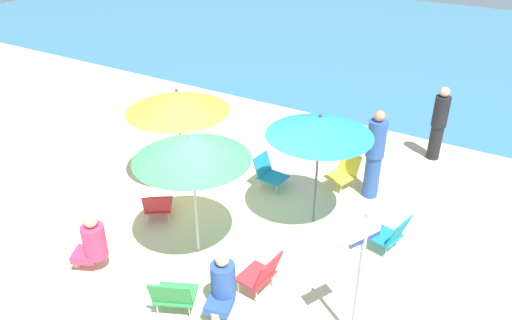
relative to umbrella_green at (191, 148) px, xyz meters
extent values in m
plane|color=beige|center=(-0.19, 0.11, -1.86)|extent=(40.00, 40.00, 0.00)
cube|color=teal|center=(-0.19, 13.94, -1.85)|extent=(40.00, 16.00, 0.01)
cylinder|color=silver|center=(0.00, 0.00, -0.83)|extent=(0.04, 0.04, 2.05)
cone|color=green|center=(0.00, 0.00, 0.00)|extent=(1.74, 1.74, 0.39)
sphere|color=silver|center=(0.00, 0.00, 0.23)|extent=(0.06, 0.06, 0.06)
cylinder|color=#4C4C51|center=(1.25, 1.68, -0.86)|extent=(0.04, 0.04, 1.99)
cone|color=teal|center=(1.25, 1.68, -0.02)|extent=(1.73, 1.73, 0.32)
sphere|color=#4C4C51|center=(1.25, 1.68, 0.16)|extent=(0.06, 0.06, 0.06)
cylinder|color=#4C4C51|center=(-1.55, 1.59, -0.91)|extent=(0.04, 0.04, 1.89)
cone|color=yellow|center=(-1.55, 1.59, -0.16)|extent=(1.94, 1.94, 0.38)
sphere|color=#4C4C51|center=(-1.55, 1.59, 0.06)|extent=(0.06, 0.06, 0.06)
cube|color=red|center=(1.26, -0.30, -1.59)|extent=(0.46, 0.54, 0.03)
cube|color=red|center=(1.47, -0.32, -1.37)|extent=(0.22, 0.52, 0.43)
cylinder|color=silver|center=(1.07, -0.48, -1.73)|extent=(0.02, 0.02, 0.25)
cylinder|color=silver|center=(1.11, -0.08, -1.73)|extent=(0.02, 0.02, 0.25)
cylinder|color=silver|center=(1.40, -0.52, -1.73)|extent=(0.02, 0.02, 0.25)
cylinder|color=silver|center=(1.44, -0.11, -1.73)|extent=(0.02, 0.02, 0.25)
cube|color=teal|center=(2.49, 1.58, -1.61)|extent=(0.59, 0.56, 0.03)
cube|color=teal|center=(2.75, 1.52, -1.39)|extent=(0.26, 0.49, 0.43)
cylinder|color=silver|center=(2.25, 1.44, -1.74)|extent=(0.02, 0.02, 0.23)
cylinder|color=silver|center=(2.34, 1.80, -1.74)|extent=(0.02, 0.02, 0.23)
cylinder|color=silver|center=(2.65, 1.35, -1.74)|extent=(0.02, 0.02, 0.23)
cylinder|color=silver|center=(2.73, 1.71, -1.74)|extent=(0.02, 0.02, 0.23)
cube|color=gold|center=(1.20, 2.97, -1.63)|extent=(0.57, 0.58, 0.03)
cube|color=gold|center=(1.28, 3.20, -1.42)|extent=(0.47, 0.29, 0.41)
cylinder|color=silver|center=(1.31, 2.74, -1.75)|extent=(0.02, 0.02, 0.21)
cylinder|color=silver|center=(0.98, 2.85, -1.75)|extent=(0.02, 0.02, 0.21)
cylinder|color=silver|center=(1.43, 3.09, -1.75)|extent=(0.02, 0.02, 0.21)
cylinder|color=silver|center=(1.09, 3.20, -1.75)|extent=(0.02, 0.02, 0.21)
cube|color=#33934C|center=(0.50, -1.17, -1.61)|extent=(0.68, 0.63, 0.03)
cube|color=#33934C|center=(0.60, -1.38, -1.39)|extent=(0.57, 0.38, 0.42)
cylinder|color=silver|center=(0.23, -1.10, -1.74)|extent=(0.02, 0.02, 0.24)
cylinder|color=silver|center=(0.63, -0.92, -1.74)|extent=(0.02, 0.02, 0.24)
cylinder|color=silver|center=(0.37, -1.42, -1.74)|extent=(0.02, 0.02, 0.24)
cylinder|color=silver|center=(0.77, -1.23, -1.74)|extent=(0.02, 0.02, 0.24)
cube|color=red|center=(-1.16, 0.41, -1.63)|extent=(0.66, 0.68, 0.03)
cube|color=red|center=(-1.01, 0.19, -1.45)|extent=(0.45, 0.37, 0.37)
cylinder|color=silver|center=(-1.43, 0.48, -1.75)|extent=(0.02, 0.02, 0.21)
cylinder|color=silver|center=(-1.14, 0.68, -1.75)|extent=(0.02, 0.02, 0.21)
cylinder|color=silver|center=(-1.19, 0.14, -1.75)|extent=(0.02, 0.02, 0.21)
cylinder|color=silver|center=(-0.90, 0.34, -1.75)|extent=(0.02, 0.02, 0.21)
cube|color=teal|center=(0.12, 2.24, -1.60)|extent=(0.51, 0.48, 0.03)
cube|color=teal|center=(-0.13, 2.26, -1.40)|extent=(0.19, 0.46, 0.39)
cylinder|color=silver|center=(0.33, 2.40, -1.74)|extent=(0.02, 0.02, 0.24)
cylinder|color=silver|center=(0.30, 2.04, -1.74)|extent=(0.02, 0.02, 0.24)
cylinder|color=silver|center=(-0.06, 2.43, -1.74)|extent=(0.02, 0.02, 0.24)
cylinder|color=silver|center=(-0.08, 2.07, -1.74)|extent=(0.02, 0.02, 0.24)
cube|color=#2D519E|center=(1.11, -1.00, -1.62)|extent=(0.42, 0.44, 0.12)
cylinder|color=#DBAD84|center=(1.15, -1.15, -1.74)|extent=(0.12, 0.12, 0.24)
cylinder|color=#2D519E|center=(1.06, -0.83, -1.36)|extent=(0.34, 0.34, 0.53)
sphere|color=#DBAD84|center=(1.06, -0.83, -1.00)|extent=(0.19, 0.19, 0.19)
cylinder|color=#2D519E|center=(1.80, 2.98, -1.44)|extent=(0.29, 0.29, 0.85)
cylinder|color=#2D519E|center=(1.80, 2.98, -0.67)|extent=(0.34, 0.34, 0.69)
sphere|color=tan|center=(1.80, 2.98, -0.22)|extent=(0.20, 0.20, 0.20)
cylinder|color=black|center=(2.46, 5.11, -1.48)|extent=(0.26, 0.26, 0.76)
cylinder|color=black|center=(2.46, 5.11, -0.77)|extent=(0.31, 0.31, 0.65)
sphere|color=#DBAD84|center=(2.46, 5.11, -0.34)|extent=(0.21, 0.21, 0.21)
cube|color=#DB3866|center=(-1.22, -1.20, -1.62)|extent=(0.48, 0.47, 0.12)
cylinder|color=#DBAD84|center=(-1.36, -1.27, -1.74)|extent=(0.12, 0.12, 0.24)
cylinder|color=#DB3866|center=(-1.06, -1.12, -1.35)|extent=(0.35, 0.35, 0.53)
sphere|color=#DBAD84|center=(-1.06, -1.12, -0.98)|extent=(0.21, 0.21, 0.21)
cylinder|color=#ADADB2|center=(2.77, -0.40, -0.88)|extent=(0.06, 0.06, 1.96)
cube|color=white|center=(2.77, -0.40, -0.12)|extent=(0.22, 0.44, 0.35)
cube|color=navy|center=(2.77, -0.40, -0.27)|extent=(0.22, 0.45, 0.06)
camera|label=1|loc=(4.05, -4.93, 3.28)|focal=34.86mm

